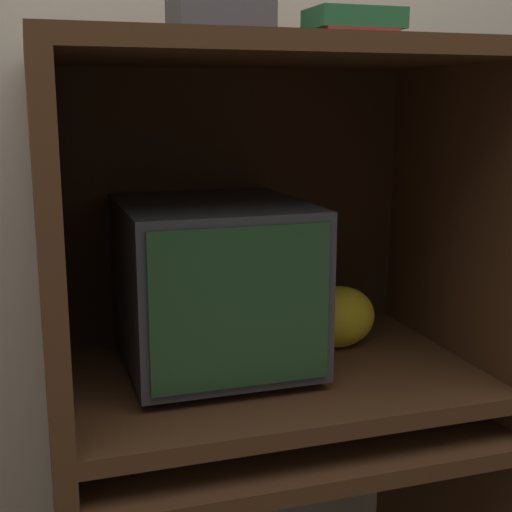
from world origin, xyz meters
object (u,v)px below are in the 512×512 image
book_stack (353,26)px  storage_box (220,8)px  crt_monitor (214,283)px  mouse (341,417)px  snack_bag (338,317)px  keyboard (224,435)px

book_stack → storage_box: (-0.26, 0.06, 0.03)m
crt_monitor → mouse: crt_monitor is taller
mouse → snack_bag: snack_bag is taller
book_stack → storage_box: size_ratio=0.96×
snack_bag → keyboard: bearing=-148.7°
snack_bag → book_stack: size_ratio=1.00×
crt_monitor → storage_box: size_ratio=2.30×
crt_monitor → book_stack: bearing=-18.2°
keyboard → snack_bag: size_ratio=2.27×
keyboard → storage_box: (0.04, 0.14, 0.85)m
mouse → storage_box: size_ratio=0.31×
crt_monitor → keyboard: crt_monitor is taller
snack_bag → book_stack: 0.68m
book_stack → mouse: bearing=-116.0°
snack_bag → mouse: bearing=-111.3°
mouse → storage_box: (-0.23, 0.14, 0.85)m
crt_monitor → snack_bag: bearing=7.8°
crt_monitor → book_stack: 0.61m
crt_monitor → keyboard: bearing=-98.6°
crt_monitor → book_stack: size_ratio=2.39×
keyboard → storage_box: size_ratio=2.18×
keyboard → snack_bag: (0.34, 0.21, 0.16)m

